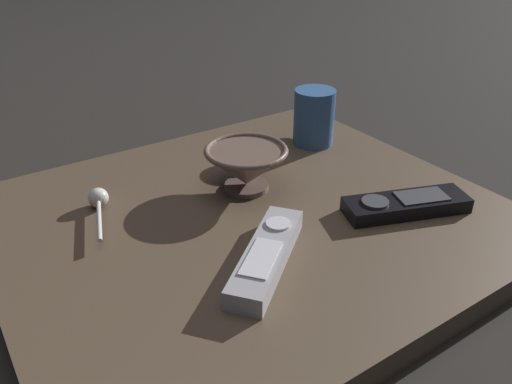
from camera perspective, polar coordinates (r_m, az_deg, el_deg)
The scene contains 7 objects.
ground_plane at distance 0.73m, azimuth -0.68°, elevation -4.63°, with size 6.00×6.00×0.00m, color black.
table at distance 0.72m, azimuth -0.69°, elevation -3.45°, with size 0.66×0.58×0.04m.
cereal_bowl at distance 0.75m, azimuth -1.09°, elevation 2.88°, with size 0.12×0.12×0.07m.
coffee_mug at distance 0.91m, azimuth 6.42°, elevation 8.30°, with size 0.08×0.10×0.10m.
teaspoon at distance 0.74m, azimuth -17.07°, elevation -0.91°, with size 0.05×0.12×0.03m.
tv_remote_near at distance 0.61m, azimuth 1.21°, elevation -7.03°, with size 0.17×0.15×0.03m.
tv_remote_far at distance 0.74m, azimuth 16.29°, elevation -1.35°, with size 0.18×0.11×0.02m.
Camera 1 is at (0.33, 0.51, 0.41)m, focal length 36.08 mm.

